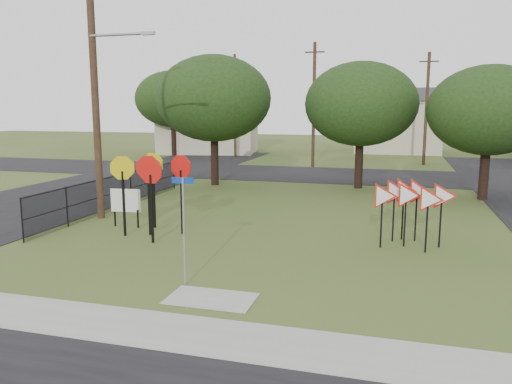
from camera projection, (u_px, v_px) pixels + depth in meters
ground at (242, 267)px, 13.69m from camera, size 140.00×140.00×0.00m
sidewalk at (178, 332)px, 9.70m from camera, size 30.00×1.60×0.02m
planting_strip at (149, 362)px, 8.57m from camera, size 30.00×0.80×0.02m
street_left at (82, 191)px, 26.39m from camera, size 8.00×50.00×0.02m
street_far at (333, 175)px, 32.68m from camera, size 60.00×8.00×0.02m
curb_pad at (211, 299)px, 11.41m from camera, size 2.00×1.20×0.02m
street_name_sign at (184, 224)px, 12.05m from camera, size 0.56×0.05×2.69m
stop_sign_cluster at (151, 177)px, 16.92m from camera, size 2.61×1.98×2.77m
yield_sign_cluster at (410, 197)px, 15.71m from camera, size 2.69×1.70×2.10m
info_board at (126, 202)px, 18.24m from camera, size 1.13×0.16×1.42m
utility_pole_main at (96, 85)px, 19.03m from camera, size 3.55×0.33×10.00m
far_pole_a at (314, 105)px, 36.25m from camera, size 1.40×0.24×9.00m
far_pole_b at (426, 108)px, 37.95m from camera, size 1.40×0.24×8.50m
far_pole_c at (235, 105)px, 44.09m from camera, size 1.40×0.24×9.00m
fence_run at (117, 191)px, 21.53m from camera, size 0.05×11.55×1.50m
house_left at (209, 115)px, 49.11m from camera, size 10.58×8.88×7.20m
house_mid at (398, 120)px, 50.07m from camera, size 8.40×8.40×6.20m
tree_near_left at (214, 99)px, 27.79m from camera, size 6.40×6.40×7.27m
tree_near_mid at (361, 104)px, 26.65m from camera, size 6.00×6.00×6.80m
tree_near_right at (489, 110)px, 23.19m from camera, size 5.60×5.60×6.33m
tree_far_left at (173, 99)px, 45.60m from camera, size 6.80×6.80×7.73m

